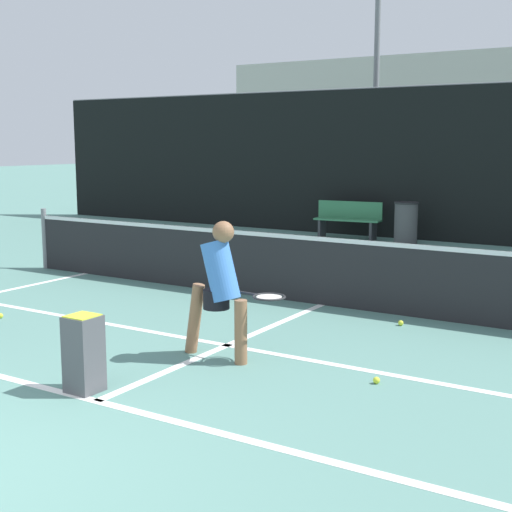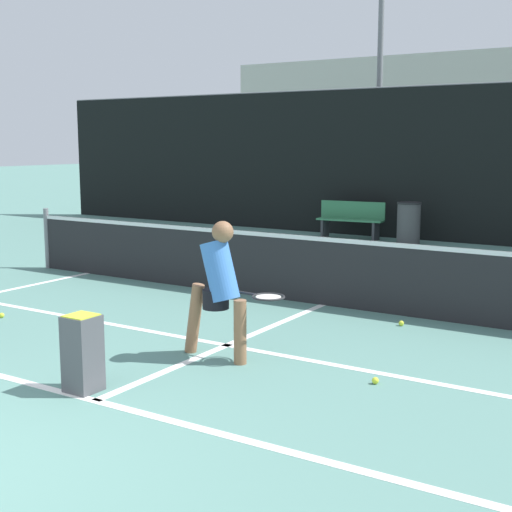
% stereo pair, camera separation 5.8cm
% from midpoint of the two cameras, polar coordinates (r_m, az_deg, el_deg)
% --- Properties ---
extents(court_baseline_near, '(11.00, 0.10, 0.01)m').
position_cam_midpoint_polar(court_baseline_near, '(6.49, -12.48, -11.24)').
color(court_baseline_near, white).
rests_on(court_baseline_near, ground).
extents(court_service_line, '(8.25, 0.10, 0.01)m').
position_cam_midpoint_polar(court_service_line, '(7.98, -2.14, -7.14)').
color(court_service_line, white).
rests_on(court_service_line, ground).
extents(court_center_mark, '(0.10, 4.38, 0.01)m').
position_cam_midpoint_polar(court_center_mark, '(8.11, -1.49, -6.87)').
color(court_center_mark, white).
rests_on(court_center_mark, ground).
extents(net, '(11.09, 0.09, 1.07)m').
position_cam_midpoint_polar(net, '(9.84, 5.58, -1.01)').
color(net, slate).
rests_on(net, ground).
extents(fence_back, '(24.00, 0.06, 3.49)m').
position_cam_midpoint_polar(fence_back, '(16.40, 17.00, 7.00)').
color(fence_back, black).
rests_on(fence_back, ground).
extents(player_practicing, '(1.14, 0.52, 1.45)m').
position_cam_midpoint_polar(player_practicing, '(7.31, -2.68, -2.28)').
color(player_practicing, '#8C6042').
rests_on(player_practicing, ground).
extents(tennis_ball_scattered_1, '(0.07, 0.07, 0.07)m').
position_cam_midpoint_polar(tennis_ball_scattered_1, '(8.97, 11.73, -5.29)').
color(tennis_ball_scattered_1, '#D1E033').
rests_on(tennis_ball_scattered_1, ground).
extents(tennis_ball_scattered_2, '(0.07, 0.07, 0.07)m').
position_cam_midpoint_polar(tennis_ball_scattered_2, '(9.73, -19.52, -4.49)').
color(tennis_ball_scattered_2, '#D1E033').
rests_on(tennis_ball_scattered_2, ground).
extents(tennis_ball_scattered_4, '(0.07, 0.07, 0.07)m').
position_cam_midpoint_polar(tennis_ball_scattered_4, '(6.85, 9.77, -9.79)').
color(tennis_ball_scattered_4, '#D1E033').
rests_on(tennis_ball_scattered_4, ground).
extents(ball_hopper, '(0.28, 0.28, 0.71)m').
position_cam_midpoint_polar(ball_hopper, '(6.65, -13.47, -7.43)').
color(ball_hopper, '#4C4C51').
rests_on(ball_hopper, ground).
extents(courtside_bench, '(1.59, 0.53, 0.86)m').
position_cam_midpoint_polar(courtside_bench, '(16.76, 7.71, 2.99)').
color(courtside_bench, '#33724C').
rests_on(courtside_bench, ground).
extents(trash_bin, '(0.53, 0.53, 0.92)m').
position_cam_midpoint_polar(trash_bin, '(16.11, 12.22, 2.61)').
color(trash_bin, '#3F3F42').
rests_on(trash_bin, ground).
extents(parked_car, '(1.80, 4.41, 1.50)m').
position_cam_midpoint_polar(parked_car, '(21.17, 8.04, 4.71)').
color(parked_car, black).
rests_on(parked_car, ground).
extents(floodlight_mast, '(1.10, 0.24, 7.37)m').
position_cam_midpoint_polar(floodlight_mast, '(20.71, 10.01, 16.06)').
color(floodlight_mast, slate).
rests_on(floodlight_mast, ground).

